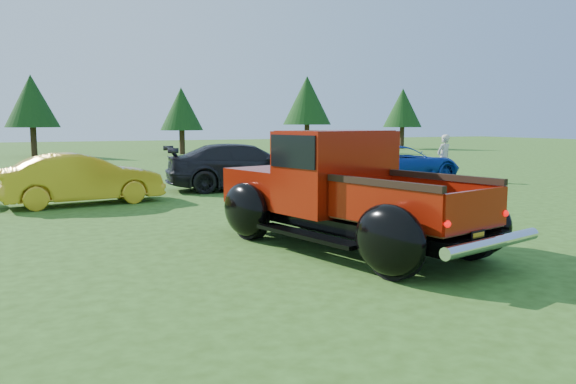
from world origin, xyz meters
The scene contains 10 objects.
ground centered at (0.00, 0.00, 0.00)m, with size 120.00×120.00×0.00m, color #2E4C15.
tree_mid_left centered at (-3.00, 31.00, 3.38)m, with size 3.20×3.20×5.00m.
tree_mid_right centered at (6.00, 30.00, 2.97)m, with size 2.82×2.82×4.40m.
tree_east centered at (15.00, 29.50, 3.66)m, with size 3.46×3.46×5.40m.
tree_far_east centered at (24.00, 30.50, 3.25)m, with size 3.07×3.07×4.80m.
pickup_truck centered at (1.71, 1.35, 0.93)m, with size 3.51×5.58×1.95m.
show_car_yellow centered at (-1.88, 8.20, 0.65)m, with size 1.38×3.97×1.31m, color gold.
show_car_grey centered at (3.05, 9.59, 0.72)m, with size 2.00×4.93×1.43m, color black.
show_car_blue centered at (8.50, 9.22, 0.66)m, with size 2.19×4.75×1.32m, color #0E359E.
spectator centered at (10.45, 9.08, 0.83)m, with size 0.61×0.40×1.67m, color beige.
Camera 1 is at (-2.94, -7.00, 2.09)m, focal length 35.00 mm.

